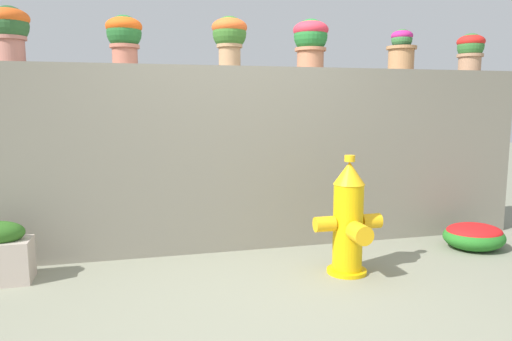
# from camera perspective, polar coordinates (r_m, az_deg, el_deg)

# --- Properties ---
(ground_plane) EXTENTS (24.00, 24.00, 0.00)m
(ground_plane) POSITION_cam_1_polar(r_m,az_deg,el_deg) (3.44, 0.57, -15.05)
(ground_plane) COLOR gray
(stone_wall) EXTENTS (5.98, 0.40, 1.68)m
(stone_wall) POSITION_cam_1_polar(r_m,az_deg,el_deg) (4.45, -3.63, 1.45)
(stone_wall) COLOR gray
(stone_wall) RESTS_ON ground
(potted_plant_1) EXTENTS (0.32, 0.32, 0.46)m
(potted_plant_1) POSITION_cam_1_polar(r_m,az_deg,el_deg) (4.51, -27.57, 15.01)
(potted_plant_1) COLOR #B16D5E
(potted_plant_1) RESTS_ON stone_wall
(potted_plant_2) EXTENTS (0.31, 0.31, 0.43)m
(potted_plant_2) POSITION_cam_1_polar(r_m,az_deg,el_deg) (4.42, -15.60, 15.46)
(potted_plant_2) COLOR #B76853
(potted_plant_2) RESTS_ON stone_wall
(potted_plant_3) EXTENTS (0.32, 0.32, 0.45)m
(potted_plant_3) POSITION_cam_1_polar(r_m,az_deg,el_deg) (4.46, -3.22, 15.97)
(potted_plant_3) COLOR tan
(potted_plant_3) RESTS_ON stone_wall
(potted_plant_4) EXTENTS (0.34, 0.34, 0.46)m
(potted_plant_4) POSITION_cam_1_polar(r_m,az_deg,el_deg) (4.69, 6.60, 15.46)
(potted_plant_4) COLOR #B46F4F
(potted_plant_4) RESTS_ON stone_wall
(potted_plant_5) EXTENTS (0.30, 0.30, 0.41)m
(potted_plant_5) POSITION_cam_1_polar(r_m,az_deg,el_deg) (5.11, 17.12, 13.83)
(potted_plant_5) COLOR #AF7A4E
(potted_plant_5) RESTS_ON stone_wall
(potted_plant_6) EXTENTS (0.28, 0.28, 0.39)m
(potted_plant_6) POSITION_cam_1_polar(r_m,az_deg,el_deg) (5.52, 24.43, 13.16)
(potted_plant_6) COLOR #AB7C5C
(potted_plant_6) RESTS_ON stone_wall
(fire_hydrant) EXTENTS (0.56, 0.45, 0.95)m
(fire_hydrant) POSITION_cam_1_polar(r_m,az_deg,el_deg) (3.83, 11.11, -5.97)
(fire_hydrant) COLOR #EAB60B
(fire_hydrant) RESTS_ON ground
(flower_bush_left) EXTENTS (0.57, 0.51, 0.24)m
(flower_bush_left) POSITION_cam_1_polar(r_m,az_deg,el_deg) (4.93, 24.78, -7.09)
(flower_bush_left) COLOR #267223
(flower_bush_left) RESTS_ON ground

